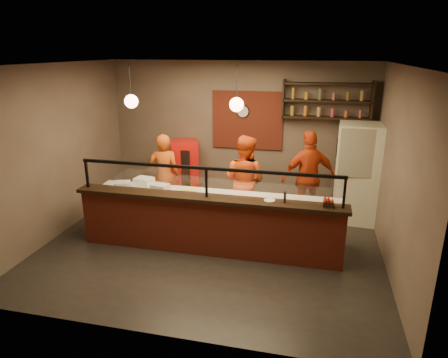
% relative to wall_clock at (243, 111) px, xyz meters
% --- Properties ---
extents(floor, '(6.00, 6.00, 0.00)m').
position_rel_wall_clock_xyz_m(floor, '(-0.10, -2.46, -2.10)').
color(floor, black).
rests_on(floor, ground).
extents(ceiling, '(6.00, 6.00, 0.00)m').
position_rel_wall_clock_xyz_m(ceiling, '(-0.10, -2.46, 1.10)').
color(ceiling, '#3D362F').
rests_on(ceiling, wall_back).
extents(wall_back, '(6.00, 0.00, 6.00)m').
position_rel_wall_clock_xyz_m(wall_back, '(-0.10, 0.04, -0.50)').
color(wall_back, '#685A4C').
rests_on(wall_back, floor).
extents(wall_left, '(0.00, 5.00, 5.00)m').
position_rel_wall_clock_xyz_m(wall_left, '(-3.10, -2.46, -0.50)').
color(wall_left, '#685A4C').
rests_on(wall_left, floor).
extents(wall_right, '(0.00, 5.00, 5.00)m').
position_rel_wall_clock_xyz_m(wall_right, '(2.90, -2.46, -0.50)').
color(wall_right, '#685A4C').
rests_on(wall_right, floor).
extents(wall_front, '(6.00, 0.00, 6.00)m').
position_rel_wall_clock_xyz_m(wall_front, '(-0.10, -4.96, -0.50)').
color(wall_front, '#685A4C').
rests_on(wall_front, floor).
extents(brick_patch, '(1.60, 0.04, 1.30)m').
position_rel_wall_clock_xyz_m(brick_patch, '(0.10, 0.01, -0.20)').
color(brick_patch, maroon).
rests_on(brick_patch, wall_back).
extents(service_counter, '(4.60, 0.25, 1.00)m').
position_rel_wall_clock_xyz_m(service_counter, '(-0.10, -2.76, -1.60)').
color(service_counter, maroon).
rests_on(service_counter, floor).
extents(counter_ledge, '(4.70, 0.37, 0.06)m').
position_rel_wall_clock_xyz_m(counter_ledge, '(-0.10, -2.76, -1.07)').
color(counter_ledge, black).
rests_on(counter_ledge, service_counter).
extents(worktop_cabinet, '(4.60, 0.75, 0.85)m').
position_rel_wall_clock_xyz_m(worktop_cabinet, '(-0.10, -2.26, -1.68)').
color(worktop_cabinet, gray).
rests_on(worktop_cabinet, floor).
extents(worktop, '(4.60, 0.75, 0.05)m').
position_rel_wall_clock_xyz_m(worktop, '(-0.10, -2.26, -1.23)').
color(worktop, white).
rests_on(worktop, worktop_cabinet).
extents(sneeze_guard, '(4.50, 0.05, 0.52)m').
position_rel_wall_clock_xyz_m(sneeze_guard, '(-0.10, -2.76, -0.73)').
color(sneeze_guard, white).
rests_on(sneeze_guard, counter_ledge).
extents(wall_shelving, '(1.84, 0.28, 0.85)m').
position_rel_wall_clock_xyz_m(wall_shelving, '(1.80, -0.14, 0.30)').
color(wall_shelving, black).
rests_on(wall_shelving, wall_back).
extents(wall_clock, '(0.30, 0.04, 0.30)m').
position_rel_wall_clock_xyz_m(wall_clock, '(0.00, 0.00, 0.00)').
color(wall_clock, black).
rests_on(wall_clock, wall_back).
extents(pendant_left, '(0.24, 0.24, 0.77)m').
position_rel_wall_clock_xyz_m(pendant_left, '(-1.60, -2.26, 0.45)').
color(pendant_left, black).
rests_on(pendant_left, ceiling).
extents(pendant_right, '(0.24, 0.24, 0.77)m').
position_rel_wall_clock_xyz_m(pendant_right, '(0.30, -2.26, 0.45)').
color(pendant_right, black).
rests_on(pendant_right, ceiling).
extents(cook_left, '(0.72, 0.55, 1.77)m').
position_rel_wall_clock_xyz_m(cook_left, '(-1.45, -1.25, -1.21)').
color(cook_left, '#C94D12').
rests_on(cook_left, floor).
extents(cook_mid, '(1.09, 0.98, 1.85)m').
position_rel_wall_clock_xyz_m(cook_mid, '(0.30, -1.37, -1.17)').
color(cook_mid, '#DF4C15').
rests_on(cook_mid, floor).
extents(cook_right, '(1.22, 0.85, 1.92)m').
position_rel_wall_clock_xyz_m(cook_right, '(1.55, -0.96, -1.14)').
color(cook_right, '#C53A12').
rests_on(cook_right, floor).
extents(fridge, '(0.90, 0.85, 2.04)m').
position_rel_wall_clock_xyz_m(fridge, '(2.50, -0.65, -1.08)').
color(fridge, beige).
rests_on(fridge, floor).
extents(red_cooler, '(0.77, 0.74, 1.43)m').
position_rel_wall_clock_xyz_m(red_cooler, '(-1.31, -0.31, -1.39)').
color(red_cooler, red).
rests_on(red_cooler, floor).
extents(pizza_dough, '(0.56, 0.56, 0.01)m').
position_rel_wall_clock_xyz_m(pizza_dough, '(0.61, -2.23, -1.19)').
color(pizza_dough, white).
rests_on(pizza_dough, worktop).
extents(prep_tub_a, '(0.35, 0.32, 0.14)m').
position_rel_wall_clock_xyz_m(prep_tub_a, '(-1.88, -2.31, -1.13)').
color(prep_tub_a, silver).
rests_on(prep_tub_a, worktop).
extents(prep_tub_b, '(0.38, 0.33, 0.17)m').
position_rel_wall_clock_xyz_m(prep_tub_b, '(-1.55, -2.07, -1.12)').
color(prep_tub_b, white).
rests_on(prep_tub_b, worktop).
extents(prep_tub_c, '(0.34, 0.29, 0.15)m').
position_rel_wall_clock_xyz_m(prep_tub_c, '(-1.12, -2.30, -1.13)').
color(prep_tub_c, silver).
rests_on(prep_tub_c, worktop).
extents(rolling_pin, '(0.34, 0.10, 0.06)m').
position_rel_wall_clock_xyz_m(rolling_pin, '(-0.62, -2.21, -1.17)').
color(rolling_pin, yellow).
rests_on(rolling_pin, worktop).
extents(condiment_caddy, '(0.17, 0.13, 0.09)m').
position_rel_wall_clock_xyz_m(condiment_caddy, '(1.89, -2.76, -1.00)').
color(condiment_caddy, black).
rests_on(condiment_caddy, counter_ledge).
extents(pepper_mill, '(0.05, 0.05, 0.18)m').
position_rel_wall_clock_xyz_m(pepper_mill, '(1.20, -2.73, -0.95)').
color(pepper_mill, black).
rests_on(pepper_mill, counter_ledge).
extents(small_plate, '(0.21, 0.21, 0.01)m').
position_rel_wall_clock_xyz_m(small_plate, '(0.96, -2.70, -1.03)').
color(small_plate, silver).
rests_on(small_plate, counter_ledge).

